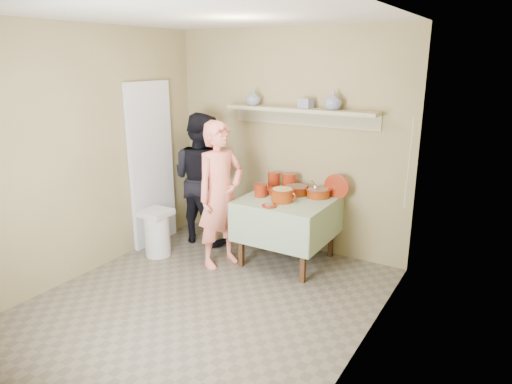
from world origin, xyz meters
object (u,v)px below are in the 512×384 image
Objects in this scene: person_cook at (221,195)px; serving_table at (288,208)px; trash_bin at (157,232)px; cazuela_rice at (282,194)px; person_helper at (201,178)px.

person_cook is 1.68× the size of serving_table.
trash_bin is at bearing -155.56° from serving_table.
cazuela_rice reaches higher than serving_table.
person_helper is 1.24m from cazuela_rice.
cazuela_rice is at bearing -45.28° from person_cook.
person_helper is (-0.62, 0.47, 0.00)m from person_cook.
person_cook is 2.91× the size of trash_bin.
person_helper reaches higher than serving_table.
person_cook is 0.68m from cazuela_rice.
person_cook is 1.00× the size of person_helper.
serving_table is (1.23, -0.03, -0.17)m from person_helper.
person_helper is 0.87m from trash_bin.
person_cook is 0.78m from person_helper.
person_cook reaches higher than serving_table.
serving_table reaches higher than trash_bin.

